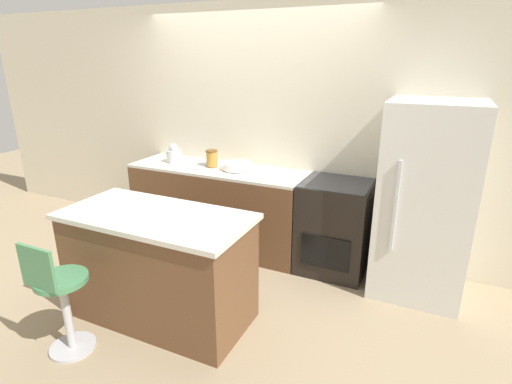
{
  "coord_description": "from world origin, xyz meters",
  "views": [
    {
      "loc": [
        1.86,
        -3.28,
        2.05
      ],
      "look_at": [
        0.49,
        -0.36,
        0.95
      ],
      "focal_mm": 28.0,
      "sensor_mm": 36.0,
      "label": 1
    }
  ],
  "objects": [
    {
      "name": "refrigerator",
      "position": [
        1.81,
        0.27,
        0.86
      ],
      "size": [
        0.76,
        0.74,
        1.72
      ],
      "color": "silver",
      "rests_on": "ground_plane"
    },
    {
      "name": "canister_jar",
      "position": [
        -0.36,
        0.33,
        1.01
      ],
      "size": [
        0.13,
        0.13,
        0.18
      ],
      "color": "#B77F33",
      "rests_on": "back_counter"
    },
    {
      "name": "ground_plane",
      "position": [
        0.0,
        0.0,
        0.0
      ],
      "size": [
        14.0,
        14.0,
        0.0
      ],
      "primitive_type": "plane",
      "color": "#998466"
    },
    {
      "name": "kettle",
      "position": [
        -0.87,
        0.33,
        1.0
      ],
      "size": [
        0.17,
        0.17,
        0.21
      ],
      "color": "silver",
      "rests_on": "back_counter"
    },
    {
      "name": "kitchen_island",
      "position": [
        -0.05,
        -1.04,
        0.46
      ],
      "size": [
        1.5,
        0.73,
        0.91
      ],
      "color": "brown",
      "rests_on": "ground_plane"
    },
    {
      "name": "mixing_bowl",
      "position": [
        -0.06,
        0.33,
        0.95
      ],
      "size": [
        0.3,
        0.3,
        0.07
      ],
      "color": "white",
      "rests_on": "back_counter"
    },
    {
      "name": "oven_range",
      "position": [
        1.03,
        0.32,
        0.46
      ],
      "size": [
        0.66,
        0.62,
        0.92
      ],
      "color": "black",
      "rests_on": "ground_plane"
    },
    {
      "name": "back_counter",
      "position": [
        -0.3,
        0.33,
        0.45
      ],
      "size": [
        1.97,
        0.61,
        0.92
      ],
      "color": "brown",
      "rests_on": "ground_plane"
    },
    {
      "name": "wall_back",
      "position": [
        0.0,
        0.66,
        1.3
      ],
      "size": [
        8.0,
        0.06,
        2.6
      ],
      "color": "beige",
      "rests_on": "ground_plane"
    },
    {
      "name": "stool_chair",
      "position": [
        -0.4,
        -1.69,
        0.44
      ],
      "size": [
        0.36,
        0.36,
        0.9
      ],
      "color": "#B7B7BC",
      "rests_on": "ground_plane"
    }
  ]
}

